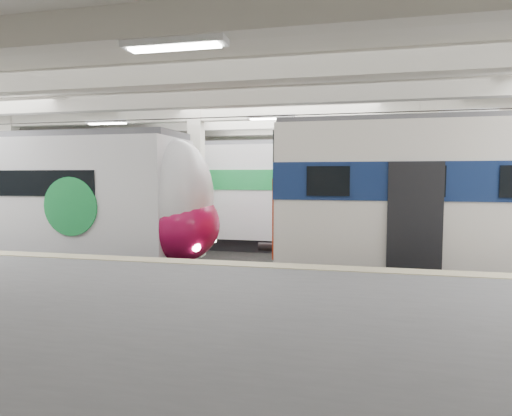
# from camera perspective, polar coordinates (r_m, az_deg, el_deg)

# --- Properties ---
(station_hall) EXTENTS (36.00, 24.00, 5.75)m
(station_hall) POSITION_cam_1_polar(r_m,az_deg,el_deg) (10.63, -1.57, 5.61)
(station_hall) COLOR black
(station_hall) RESTS_ON ground
(modern_emu) EXTENTS (13.40, 2.77, 4.34)m
(modern_emu) POSITION_cam_1_polar(r_m,az_deg,el_deg) (15.65, -27.14, 0.65)
(modern_emu) COLOR white
(modern_emu) RESTS_ON ground
(far_train) EXTENTS (13.83, 3.08, 4.41)m
(far_train) POSITION_cam_1_polar(r_m,az_deg,el_deg) (19.32, -12.24, 2.03)
(far_train) COLOR white
(far_train) RESTS_ON ground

